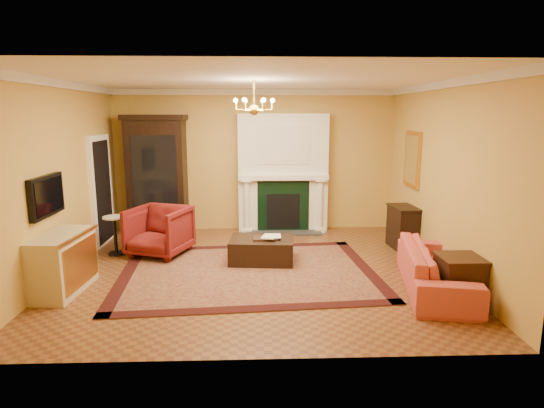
{
  "coord_description": "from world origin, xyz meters",
  "views": [
    {
      "loc": [
        0.02,
        -7.04,
        2.49
      ],
      "look_at": [
        0.28,
        0.3,
        1.03
      ],
      "focal_mm": 30.0,
      "sensor_mm": 36.0,
      "label": 1
    }
  ],
  "objects_px": {
    "wingback_armchair": "(159,229)",
    "console_table": "(403,228)",
    "leather_ottoman": "(262,250)",
    "end_table": "(459,281)",
    "commode": "(62,263)",
    "pedestal_table": "(115,233)",
    "china_cabinet": "(157,177)",
    "coral_sofa": "(437,261)"
  },
  "relations": [
    {
      "from": "wingback_armchair",
      "to": "console_table",
      "type": "relative_size",
      "value": 1.26
    },
    {
      "from": "wingback_armchair",
      "to": "leather_ottoman",
      "type": "xyz_separation_m",
      "value": [
        1.82,
        -0.46,
        -0.27
      ]
    },
    {
      "from": "end_table",
      "to": "commode",
      "type": "bearing_deg",
      "value": 173.9
    },
    {
      "from": "pedestal_table",
      "to": "china_cabinet",
      "type": "bearing_deg",
      "value": 73.92
    },
    {
      "from": "wingback_armchair",
      "to": "pedestal_table",
      "type": "xyz_separation_m",
      "value": [
        -0.79,
        0.05,
        -0.07
      ]
    },
    {
      "from": "china_cabinet",
      "to": "commode",
      "type": "relative_size",
      "value": 2.1
    },
    {
      "from": "wingback_armchair",
      "to": "console_table",
      "type": "xyz_separation_m",
      "value": [
        4.49,
        0.28,
        -0.1
      ]
    },
    {
      "from": "commode",
      "to": "leather_ottoman",
      "type": "distance_m",
      "value": 3.1
    },
    {
      "from": "wingback_armchair",
      "to": "leather_ottoman",
      "type": "bearing_deg",
      "value": 5.99
    },
    {
      "from": "china_cabinet",
      "to": "commode",
      "type": "bearing_deg",
      "value": -100.1
    },
    {
      "from": "coral_sofa",
      "to": "leather_ottoman",
      "type": "relative_size",
      "value": 2.03
    },
    {
      "from": "end_table",
      "to": "wingback_armchair",
      "type": "bearing_deg",
      "value": 152.96
    },
    {
      "from": "pedestal_table",
      "to": "commode",
      "type": "relative_size",
      "value": 0.63
    },
    {
      "from": "china_cabinet",
      "to": "end_table",
      "type": "distance_m",
      "value": 6.21
    },
    {
      "from": "console_table",
      "to": "end_table",
      "type": "bearing_deg",
      "value": -96.11
    },
    {
      "from": "end_table",
      "to": "console_table",
      "type": "relative_size",
      "value": 0.79
    },
    {
      "from": "coral_sofa",
      "to": "commode",
      "type": "bearing_deg",
      "value": 100.17
    },
    {
      "from": "commode",
      "to": "console_table",
      "type": "distance_m",
      "value": 5.85
    },
    {
      "from": "wingback_armchair",
      "to": "commode",
      "type": "relative_size",
      "value": 0.86
    },
    {
      "from": "commode",
      "to": "console_table",
      "type": "bearing_deg",
      "value": 23.68
    },
    {
      "from": "commode",
      "to": "coral_sofa",
      "type": "xyz_separation_m",
      "value": [
        5.33,
        -0.11,
        0.0
      ]
    },
    {
      "from": "console_table",
      "to": "commode",
      "type": "bearing_deg",
      "value": -165.18
    },
    {
      "from": "wingback_armchair",
      "to": "coral_sofa",
      "type": "height_order",
      "value": "wingback_armchair"
    },
    {
      "from": "commode",
      "to": "coral_sofa",
      "type": "height_order",
      "value": "coral_sofa"
    },
    {
      "from": "pedestal_table",
      "to": "console_table",
      "type": "bearing_deg",
      "value": 2.55
    },
    {
      "from": "pedestal_table",
      "to": "console_table",
      "type": "height_order",
      "value": "console_table"
    },
    {
      "from": "commode",
      "to": "pedestal_table",
      "type": "bearing_deg",
      "value": 86.61
    },
    {
      "from": "china_cabinet",
      "to": "pedestal_table",
      "type": "bearing_deg",
      "value": -104.51
    },
    {
      "from": "china_cabinet",
      "to": "leather_ottoman",
      "type": "bearing_deg",
      "value": -42.3
    },
    {
      "from": "china_cabinet",
      "to": "pedestal_table",
      "type": "relative_size",
      "value": 3.36
    },
    {
      "from": "end_table",
      "to": "leather_ottoman",
      "type": "distance_m",
      "value": 3.17
    },
    {
      "from": "commode",
      "to": "end_table",
      "type": "height_order",
      "value": "commode"
    },
    {
      "from": "china_cabinet",
      "to": "console_table",
      "type": "distance_m",
      "value": 5.08
    },
    {
      "from": "wingback_armchair",
      "to": "coral_sofa",
      "type": "bearing_deg",
      "value": -2.57
    },
    {
      "from": "pedestal_table",
      "to": "commode",
      "type": "distance_m",
      "value": 1.74
    },
    {
      "from": "end_table",
      "to": "coral_sofa",
      "type": "bearing_deg",
      "value": 104.82
    },
    {
      "from": "china_cabinet",
      "to": "wingback_armchair",
      "type": "height_order",
      "value": "china_cabinet"
    },
    {
      "from": "china_cabinet",
      "to": "wingback_armchair",
      "type": "relative_size",
      "value": 2.45
    },
    {
      "from": "end_table",
      "to": "pedestal_table",
      "type": "bearing_deg",
      "value": 156.18
    },
    {
      "from": "pedestal_table",
      "to": "commode",
      "type": "bearing_deg",
      "value": -97.5
    },
    {
      "from": "leather_ottoman",
      "to": "console_table",
      "type": "bearing_deg",
      "value": 20.37
    },
    {
      "from": "pedestal_table",
      "to": "end_table",
      "type": "height_order",
      "value": "pedestal_table"
    }
  ]
}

